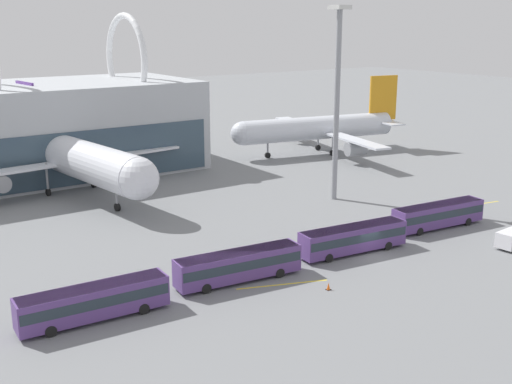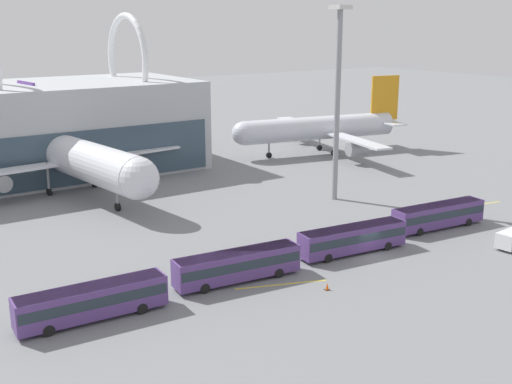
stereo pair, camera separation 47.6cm
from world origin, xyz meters
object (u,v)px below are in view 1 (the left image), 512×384
at_px(floodlight_mast, 337,91).
at_px(airliner_at_gate_far, 72,157).
at_px(airliner_parked_remote, 323,128).
at_px(shuttle_bus_2, 353,237).
at_px(traffic_cone_0, 328,286).
at_px(shuttle_bus_0, 94,300).
at_px(shuttle_bus_3, 438,214).
at_px(shuttle_bus_1, 239,264).

bearing_deg(floodlight_mast, airliner_at_gate_far, 140.50).
bearing_deg(airliner_parked_remote, shuttle_bus_2, 64.21).
height_order(airliner_at_gate_far, airliner_parked_remote, airliner_at_gate_far).
bearing_deg(airliner_at_gate_far, floodlight_mast, 43.68).
bearing_deg(traffic_cone_0, floodlight_mast, 47.64).
height_order(airliner_at_gate_far, shuttle_bus_0, airliner_at_gate_far).
distance_m(airliner_at_gate_far, traffic_cone_0, 50.43).
xyz_separation_m(airliner_at_gate_far, floodlight_mast, (30.19, -24.89, 10.08)).
height_order(shuttle_bus_2, floodlight_mast, floodlight_mast).
xyz_separation_m(shuttle_bus_0, shuttle_bus_3, (45.21, 0.11, 0.00)).
distance_m(shuttle_bus_2, shuttle_bus_3, 15.08).
bearing_deg(shuttle_bus_3, airliner_at_gate_far, 132.47).
relative_size(shuttle_bus_0, traffic_cone_0, 18.28).
bearing_deg(shuttle_bus_0, airliner_at_gate_far, 75.92).
xyz_separation_m(shuttle_bus_2, floodlight_mast, (13.44, 18.41, 13.90)).
bearing_deg(shuttle_bus_2, floodlight_mast, 60.29).
bearing_deg(floodlight_mast, shuttle_bus_0, -157.63).
distance_m(shuttle_bus_1, floodlight_mast, 36.43).
bearing_deg(airliner_at_gate_far, shuttle_bus_0, -24.18).
height_order(airliner_at_gate_far, floodlight_mast, floodlight_mast).
bearing_deg(shuttle_bus_1, traffic_cone_0, -42.10).
xyz_separation_m(airliner_at_gate_far, shuttle_bus_1, (1.68, -42.80, -3.82)).
bearing_deg(shuttle_bus_0, shuttle_bus_1, 3.36).
relative_size(shuttle_bus_1, shuttle_bus_3, 1.00).
distance_m(airliner_at_gate_far, airliner_parked_remote, 50.96).
height_order(shuttle_bus_0, shuttle_bus_1, same).
relative_size(airliner_parked_remote, shuttle_bus_2, 2.96).
bearing_deg(airliner_at_gate_far, shuttle_bus_2, 14.33).
bearing_deg(airliner_parked_remote, traffic_cone_0, 61.27).
bearing_deg(traffic_cone_0, shuttle_bus_0, 162.28).
xyz_separation_m(airliner_at_gate_far, shuttle_bus_3, (31.82, -42.72, -3.82)).
bearing_deg(shuttle_bus_3, floodlight_mast, 101.01).
distance_m(shuttle_bus_0, floodlight_mast, 49.13).
xyz_separation_m(airliner_parked_remote, shuttle_bus_2, (-34.17, -45.23, -3.24)).
height_order(shuttle_bus_1, floodlight_mast, floodlight_mast).
relative_size(airliner_at_gate_far, traffic_cone_0, 57.06).
bearing_deg(shuttle_bus_2, airliner_parked_remote, 59.34).
distance_m(airliner_parked_remote, traffic_cone_0, 67.39).
xyz_separation_m(airliner_at_gate_far, airliner_parked_remote, (50.92, 1.93, -0.58)).
distance_m(floodlight_mast, traffic_cone_0, 36.76).
bearing_deg(airliner_parked_remote, shuttle_bus_0, 46.11).
relative_size(airliner_parked_remote, floodlight_mast, 1.45).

